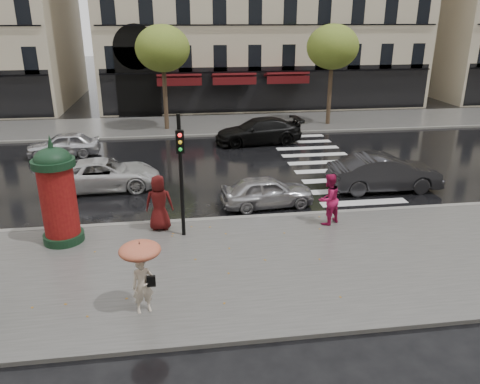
{
  "coord_description": "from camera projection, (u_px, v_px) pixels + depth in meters",
  "views": [
    {
      "loc": [
        -1.46,
        -12.75,
        7.16
      ],
      "look_at": [
        0.55,
        1.5,
        1.69
      ],
      "focal_mm": 35.0,
      "sensor_mm": 36.0,
      "label": 1
    }
  ],
  "objects": [
    {
      "name": "tree_far_left",
      "position": [
        163.0,
        49.0,
        29.1
      ],
      "size": [
        3.4,
        3.4,
        6.64
      ],
      "color": "#38281C",
      "rests_on": "ground"
    },
    {
      "name": "traffic_light",
      "position": [
        181.0,
        165.0,
        15.01
      ],
      "size": [
        0.27,
        0.39,
        4.16
      ],
      "color": "black",
      "rests_on": "near_sidewalk"
    },
    {
      "name": "car_silver",
      "position": [
        267.0,
        191.0,
        18.46
      ],
      "size": [
        3.79,
        1.81,
        1.25
      ],
      "primitive_type": "imported",
      "rotation": [
        0.0,
        0.0,
        1.66
      ],
      "color": "#A8A7AC",
      "rests_on": "ground"
    },
    {
      "name": "car_black",
      "position": [
        258.0,
        131.0,
        27.55
      ],
      "size": [
        5.28,
        2.55,
        1.48
      ],
      "primitive_type": "imported",
      "rotation": [
        0.0,
        0.0,
        -1.48
      ],
      "color": "black",
      "rests_on": "ground"
    },
    {
      "name": "far_kerb",
      "position": [
        199.0,
        135.0,
        29.32
      ],
      "size": [
        90.0,
        0.25,
        0.14
      ],
      "primitive_type": "cube",
      "color": "slate",
      "rests_on": "ground"
    },
    {
      "name": "near_sidewalk",
      "position": [
        231.0,
        267.0,
        14.05
      ],
      "size": [
        90.0,
        7.0,
        0.12
      ],
      "primitive_type": "cube",
      "color": "#474744",
      "rests_on": "ground"
    },
    {
      "name": "morris_column",
      "position": [
        57.0,
        192.0,
        14.94
      ],
      "size": [
        1.34,
        1.34,
        3.61
      ],
      "color": "black",
      "rests_on": "near_sidewalk"
    },
    {
      "name": "ground",
      "position": [
        229.0,
        261.0,
        14.54
      ],
      "size": [
        160.0,
        160.0,
        0.0
      ],
      "primitive_type": "plane",
      "color": "black",
      "rests_on": "ground"
    },
    {
      "name": "woman_red",
      "position": [
        328.0,
        199.0,
        16.52
      ],
      "size": [
        1.14,
        1.07,
        1.87
      ],
      "primitive_type": "imported",
      "rotation": [
        0.0,
        0.0,
        3.67
      ],
      "color": "#AC1549",
      "rests_on": "near_sidewalk"
    },
    {
      "name": "tree_far_right",
      "position": [
        333.0,
        47.0,
        30.54
      ],
      "size": [
        3.4,
        3.4,
        6.64
      ],
      "color": "#38281C",
      "rests_on": "ground"
    },
    {
      "name": "man_burgundy",
      "position": [
        159.0,
        203.0,
        16.09
      ],
      "size": [
        0.98,
        0.66,
        1.96
      ],
      "primitive_type": "imported",
      "rotation": [
        0.0,
        0.0,
        3.11
      ],
      "color": "#4E0F0F",
      "rests_on": "near_sidewalk"
    },
    {
      "name": "car_white",
      "position": [
        104.0,
        174.0,
        20.33
      ],
      "size": [
        4.85,
        2.4,
        1.32
      ],
      "primitive_type": "imported",
      "rotation": [
        0.0,
        0.0,
        1.61
      ],
      "color": "#BCBCBC",
      "rests_on": "ground"
    },
    {
      "name": "zebra_crossing",
      "position": [
        322.0,
        162.0,
        24.2
      ],
      "size": [
        3.6,
        11.75,
        0.01
      ],
      "primitive_type": "cube",
      "color": "silver",
      "rests_on": "ground"
    },
    {
      "name": "woman_umbrella",
      "position": [
        141.0,
        266.0,
        11.41
      ],
      "size": [
        1.02,
        1.02,
        1.97
      ],
      "color": "beige",
      "rests_on": "near_sidewalk"
    },
    {
      "name": "car_darkgrey",
      "position": [
        385.0,
        173.0,
        20.15
      ],
      "size": [
        4.76,
        1.7,
        1.56
      ],
      "primitive_type": "imported",
      "rotation": [
        0.0,
        0.0,
        1.56
      ],
      "color": "black",
      "rests_on": "ground"
    },
    {
      "name": "car_far_silver",
      "position": [
        63.0,
        144.0,
        25.06
      ],
      "size": [
        3.91,
        1.86,
        1.29
      ],
      "primitive_type": "imported",
      "rotation": [
        0.0,
        0.0,
        -1.48
      ],
      "color": "silver",
      "rests_on": "ground"
    },
    {
      "name": "near_kerb",
      "position": [
        220.0,
        219.0,
        17.29
      ],
      "size": [
        90.0,
        0.25,
        0.14
      ],
      "primitive_type": "cube",
      "color": "slate",
      "rests_on": "ground"
    },
    {
      "name": "far_sidewalk",
      "position": [
        197.0,
        125.0,
        32.1
      ],
      "size": [
        90.0,
        6.0,
        0.12
      ],
      "primitive_type": "cube",
      "color": "#474744",
      "rests_on": "ground"
    }
  ]
}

